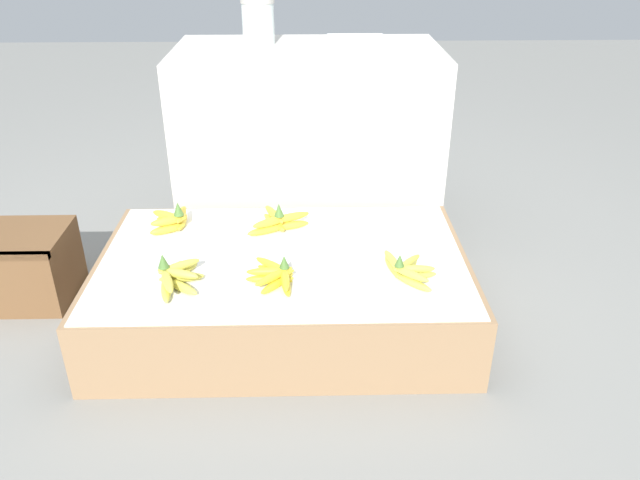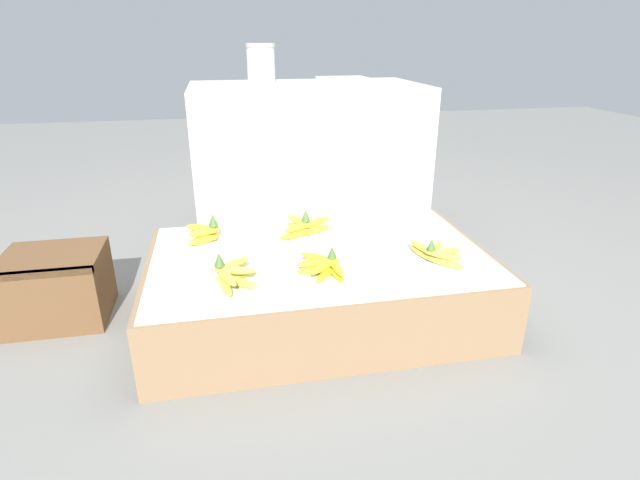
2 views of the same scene
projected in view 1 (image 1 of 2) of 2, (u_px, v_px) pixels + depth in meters
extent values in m
plane|color=gray|center=(285.00, 320.00, 2.16)|extent=(10.00, 10.00, 0.00)
cube|color=#997551|center=(284.00, 290.00, 2.10)|extent=(1.21, 0.76, 0.25)
cube|color=silver|center=(283.00, 257.00, 2.04)|extent=(1.17, 0.74, 0.00)
cube|color=beige|center=(308.00, 142.00, 2.63)|extent=(1.06, 0.59, 0.77)
cube|color=brown|center=(22.00, 266.00, 2.23)|extent=(0.34, 0.30, 0.26)
ellipsoid|color=gold|center=(166.00, 290.00, 1.83)|extent=(0.06, 0.14, 0.03)
ellipsoid|color=gold|center=(181.00, 286.00, 1.85)|extent=(0.12, 0.11, 0.03)
ellipsoid|color=gold|center=(182.00, 278.00, 1.89)|extent=(0.14, 0.05, 0.03)
ellipsoid|color=gold|center=(180.00, 272.00, 1.92)|extent=(0.11, 0.12, 0.03)
ellipsoid|color=gold|center=(168.00, 281.00, 1.82)|extent=(0.07, 0.14, 0.03)
ellipsoid|color=gold|center=(178.00, 273.00, 1.86)|extent=(0.14, 0.07, 0.03)
ellipsoid|color=gold|center=(179.00, 266.00, 1.90)|extent=(0.13, 0.10, 0.03)
cone|color=#4C7533|center=(163.00, 261.00, 1.85)|extent=(0.03, 0.03, 0.05)
ellipsoid|color=yellow|center=(275.00, 274.00, 1.92)|extent=(0.12, 0.11, 0.03)
ellipsoid|color=yellow|center=(270.00, 279.00, 1.89)|extent=(0.14, 0.03, 0.03)
ellipsoid|color=yellow|center=(277.00, 283.00, 1.87)|extent=(0.11, 0.13, 0.03)
ellipsoid|color=yellow|center=(286.00, 283.00, 1.87)|extent=(0.04, 0.15, 0.03)
ellipsoid|color=yellow|center=(273.00, 266.00, 1.91)|extent=(0.12, 0.12, 0.03)
ellipsoid|color=yellow|center=(270.00, 271.00, 1.88)|extent=(0.14, 0.03, 0.03)
ellipsoid|color=yellow|center=(274.00, 276.00, 1.85)|extent=(0.12, 0.12, 0.03)
ellipsoid|color=yellow|center=(285.00, 278.00, 1.85)|extent=(0.04, 0.15, 0.03)
cone|color=#4C7533|center=(284.00, 262.00, 1.86)|extent=(0.03, 0.03, 0.04)
ellipsoid|color=gold|center=(414.00, 283.00, 1.87)|extent=(0.11, 0.11, 0.02)
ellipsoid|color=gold|center=(416.00, 275.00, 1.91)|extent=(0.13, 0.04, 0.02)
ellipsoid|color=gold|center=(407.00, 268.00, 1.94)|extent=(0.10, 0.12, 0.02)
ellipsoid|color=gold|center=(392.00, 266.00, 1.96)|extent=(0.05, 0.13, 0.02)
ellipsoid|color=gold|center=(410.00, 274.00, 1.87)|extent=(0.11, 0.11, 0.02)
ellipsoid|color=gold|center=(414.00, 269.00, 1.89)|extent=(0.13, 0.03, 0.02)
ellipsoid|color=gold|center=(408.00, 263.00, 1.93)|extent=(0.10, 0.11, 0.02)
ellipsoid|color=gold|center=(393.00, 261.00, 1.94)|extent=(0.05, 0.13, 0.02)
cone|color=#4C7533|center=(400.00, 260.00, 1.88)|extent=(0.03, 0.03, 0.04)
ellipsoid|color=gold|center=(182.00, 222.00, 2.23)|extent=(0.03, 0.13, 0.03)
ellipsoid|color=gold|center=(170.00, 223.00, 2.22)|extent=(0.12, 0.09, 0.03)
ellipsoid|color=gold|center=(168.00, 229.00, 2.17)|extent=(0.12, 0.08, 0.03)
ellipsoid|color=gold|center=(181.00, 215.00, 2.21)|extent=(0.03, 0.13, 0.03)
ellipsoid|color=gold|center=(167.00, 215.00, 2.20)|extent=(0.12, 0.09, 0.03)
ellipsoid|color=gold|center=(169.00, 221.00, 2.17)|extent=(0.13, 0.08, 0.03)
cone|color=#4C7533|center=(178.00, 209.00, 2.16)|extent=(0.04, 0.04, 0.05)
ellipsoid|color=gold|center=(288.00, 226.00, 2.20)|extent=(0.15, 0.07, 0.03)
ellipsoid|color=gold|center=(274.00, 222.00, 2.22)|extent=(0.10, 0.14, 0.03)
ellipsoid|color=gold|center=(267.00, 230.00, 2.17)|extent=(0.15, 0.09, 0.03)
ellipsoid|color=gold|center=(290.00, 217.00, 2.19)|extent=(0.15, 0.09, 0.03)
ellipsoid|color=gold|center=(274.00, 214.00, 2.21)|extent=(0.09, 0.15, 0.03)
ellipsoid|color=gold|center=(272.00, 221.00, 2.16)|extent=(0.14, 0.10, 0.03)
cone|color=#4C7533|center=(279.00, 210.00, 2.16)|extent=(0.03, 0.03, 0.05)
cylinder|color=silver|center=(258.00, 23.00, 2.49)|extent=(0.13, 0.13, 0.16)
cylinder|color=#B7B2A8|center=(257.00, 0.00, 2.45)|extent=(0.14, 0.14, 0.02)
cube|color=white|center=(356.00, 39.00, 2.56)|extent=(0.23, 0.16, 0.02)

